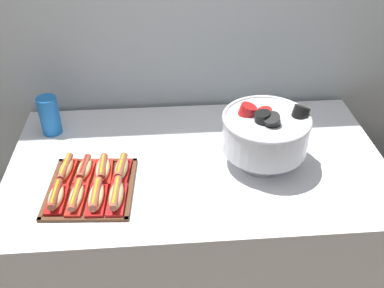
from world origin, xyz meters
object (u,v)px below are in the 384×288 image
at_px(buffet_table, 197,223).
at_px(serving_tray, 91,188).
at_px(hot_dog_4, 66,170).
at_px(hot_dog_3, 116,196).
at_px(hot_dog_7, 122,169).
at_px(cup_stack, 49,115).
at_px(hot_dog_6, 103,169).
at_px(hot_dog_2, 96,197).
at_px(hot_dog_5, 84,169).
at_px(punch_bowl, 266,132).
at_px(hot_dog_0, 56,197).
at_px(hot_dog_1, 76,197).

xyz_separation_m(buffet_table, serving_tray, (-0.43, -0.15, 0.38)).
bearing_deg(hot_dog_4, hot_dog_3, -40.09).
relative_size(hot_dog_3, hot_dog_4, 1.03).
distance_m(hot_dog_7, cup_stack, 0.49).
xyz_separation_m(serving_tray, hot_dog_6, (0.04, 0.08, 0.03)).
distance_m(hot_dog_2, hot_dog_5, 0.18).
xyz_separation_m(hot_dog_4, punch_bowl, (0.81, 0.02, 0.12)).
distance_m(serving_tray, hot_dog_7, 0.14).
relative_size(serving_tray, hot_dog_3, 2.11).
height_order(buffet_table, hot_dog_3, hot_dog_3).
distance_m(hot_dog_5, hot_dog_6, 0.08).
bearing_deg(cup_stack, hot_dog_0, -78.25).
height_order(hot_dog_4, punch_bowl, punch_bowl).
distance_m(hot_dog_4, cup_stack, 0.35).
relative_size(hot_dog_5, cup_stack, 0.87).
relative_size(hot_dog_2, hot_dog_5, 1.15).
distance_m(hot_dog_1, cup_stack, 0.53).
distance_m(hot_dog_2, hot_dog_7, 0.18).
distance_m(buffet_table, hot_dog_5, 0.62).
bearing_deg(hot_dog_2, hot_dog_7, 61.72).
distance_m(buffet_table, hot_dog_6, 0.57).
bearing_deg(hot_dog_4, punch_bowl, 1.49).
relative_size(hot_dog_2, hot_dog_4, 1.04).
xyz_separation_m(hot_dog_5, hot_dog_6, (0.07, -0.01, -0.00)).
bearing_deg(hot_dog_7, hot_dog_5, 176.16).
bearing_deg(serving_tray, hot_dog_2, -69.40).
relative_size(hot_dog_6, punch_bowl, 0.46).
height_order(hot_dog_7, punch_bowl, punch_bowl).
relative_size(buffet_table, hot_dog_5, 10.07).
distance_m(hot_dog_0, hot_dog_7, 0.28).
xyz_separation_m(hot_dog_1, hot_dog_6, (0.09, 0.16, 0.00)).
xyz_separation_m(hot_dog_2, hot_dog_5, (-0.06, 0.17, -0.00)).
distance_m(hot_dog_5, hot_dog_7, 0.15).
bearing_deg(buffet_table, hot_dog_4, -173.54).
xyz_separation_m(buffet_table, hot_dog_1, (-0.48, -0.23, 0.41)).
relative_size(hot_dog_3, cup_stack, 1.00).
xyz_separation_m(serving_tray, hot_dog_1, (-0.04, -0.08, 0.03)).
bearing_deg(hot_dog_2, hot_dog_4, 128.43).
xyz_separation_m(buffet_table, cup_stack, (-0.65, 0.27, 0.47)).
distance_m(buffet_table, hot_dog_7, 0.53).
bearing_deg(buffet_table, hot_dog_2, -149.57).
relative_size(serving_tray, hot_dog_0, 2.40).
height_order(hot_dog_0, hot_dog_7, hot_dog_7).
bearing_deg(hot_dog_2, hot_dog_5, 110.60).
bearing_deg(hot_dog_2, hot_dog_3, -3.84).
bearing_deg(hot_dog_4, hot_dog_0, -93.84).
distance_m(punch_bowl, cup_stack, 0.98).
xyz_separation_m(hot_dog_4, cup_stack, (-0.11, 0.33, 0.06)).
bearing_deg(punch_bowl, hot_dog_7, -176.47).
bearing_deg(serving_tray, hot_dog_7, 32.41).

